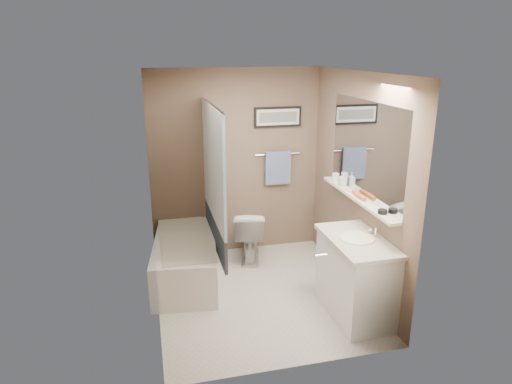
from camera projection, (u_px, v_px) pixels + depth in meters
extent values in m
plane|color=beige|center=(259.00, 294.00, 5.08)|extent=(2.50, 2.50, 0.00)
cube|color=white|center=(260.00, 74.00, 4.36)|extent=(2.20, 2.50, 0.04)
cube|color=brown|center=(236.00, 164.00, 5.86)|extent=(2.20, 0.04, 2.40)
cube|color=brown|center=(298.00, 237.00, 3.58)|extent=(2.20, 0.04, 2.40)
cube|color=brown|center=(153.00, 199.00, 4.48)|extent=(0.04, 2.50, 2.40)
cube|color=brown|center=(355.00, 185.00, 4.97)|extent=(0.04, 2.50, 2.40)
cube|color=#B6A98A|center=(152.00, 203.00, 5.00)|extent=(0.02, 1.55, 2.00)
cylinder|color=silver|center=(212.00, 104.00, 4.84)|extent=(0.02, 1.55, 0.02)
cube|color=white|center=(213.00, 164.00, 5.03)|extent=(0.03, 1.45, 1.28)
cube|color=#28374B|center=(215.00, 232.00, 5.28)|extent=(0.03, 1.45, 0.36)
cube|color=silver|center=(365.00, 150.00, 4.70)|extent=(0.02, 1.60, 1.00)
cube|color=silver|center=(357.00, 198.00, 4.85)|extent=(0.12, 1.60, 0.03)
cylinder|color=silver|center=(278.00, 154.00, 5.94)|extent=(0.60, 0.02, 0.02)
cube|color=#8FA8D0|center=(278.00, 168.00, 5.98)|extent=(0.34, 0.05, 0.44)
cube|color=black|center=(278.00, 117.00, 5.81)|extent=(0.62, 0.02, 0.26)
cube|color=white|center=(278.00, 117.00, 5.80)|extent=(0.56, 0.00, 0.20)
cube|color=#595959|center=(278.00, 117.00, 5.80)|extent=(0.50, 0.00, 0.13)
cube|color=silver|center=(361.00, 254.00, 3.76)|extent=(0.80, 0.02, 2.00)
cylinder|color=silver|center=(321.00, 256.00, 3.73)|extent=(0.10, 0.02, 0.02)
cube|color=white|center=(186.00, 259.00, 5.36)|extent=(0.88, 1.57, 0.50)
cube|color=beige|center=(185.00, 239.00, 5.29)|extent=(0.56, 1.36, 0.02)
imported|color=silver|center=(250.00, 234.00, 5.85)|extent=(0.52, 0.73, 0.67)
cube|color=silver|center=(356.00, 279.00, 4.59)|extent=(0.52, 0.91, 0.80)
cube|color=beige|center=(358.00, 241.00, 4.46)|extent=(0.54, 0.96, 0.04)
cylinder|color=white|center=(357.00, 238.00, 4.45)|extent=(0.34, 0.34, 0.01)
cylinder|color=white|center=(376.00, 232.00, 4.48)|extent=(0.02, 0.02, 0.10)
sphere|color=silver|center=(371.00, 230.00, 4.58)|extent=(0.05, 0.05, 0.05)
cylinder|color=black|center=(382.00, 212.00, 4.34)|extent=(0.09, 0.09, 0.04)
cylinder|color=#CF611D|center=(360.00, 196.00, 4.77)|extent=(0.04, 0.22, 0.04)
cylinder|color=#CF4E1D|center=(357.00, 194.00, 4.84)|extent=(0.06, 0.22, 0.04)
cube|color=pink|center=(350.00, 191.00, 5.01)|extent=(0.05, 0.16, 0.01)
cylinder|color=white|center=(336.00, 177.00, 5.37)|extent=(0.08, 0.08, 0.10)
imported|color=#999999|center=(342.00, 180.00, 5.18)|extent=(0.07, 0.07, 0.15)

